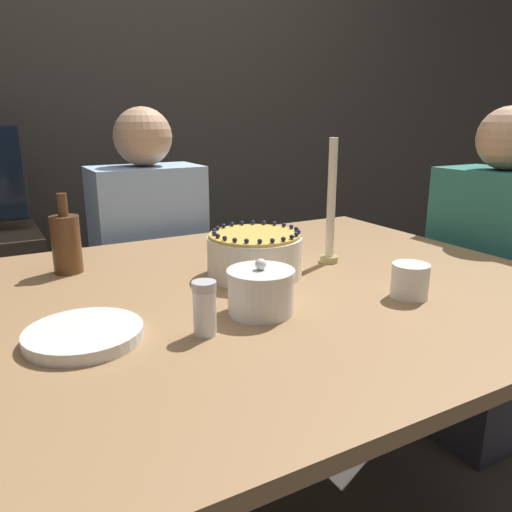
{
  "coord_description": "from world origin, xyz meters",
  "views": [
    {
      "loc": [
        -0.61,
        -1.01,
        1.16
      ],
      "look_at": [
        0.0,
        0.08,
        0.81
      ],
      "focal_mm": 35.0,
      "sensor_mm": 36.0,
      "label": 1
    }
  ],
  "objects_px": {
    "sugar_shaker": "(205,308)",
    "person_man_blue_shirt": "(152,286)",
    "candle": "(331,212)",
    "bottle": "(66,243)",
    "person_woman_floral": "(487,304)",
    "sugar_bowl": "(261,291)",
    "cake": "(256,254)"
  },
  "relations": [
    {
      "from": "sugar_shaker",
      "to": "person_man_blue_shirt",
      "type": "distance_m",
      "value": 1.05
    },
    {
      "from": "candle",
      "to": "bottle",
      "type": "bearing_deg",
      "value": 158.4
    },
    {
      "from": "person_man_blue_shirt",
      "to": "person_woman_floral",
      "type": "height_order",
      "value": "same"
    },
    {
      "from": "bottle",
      "to": "person_man_blue_shirt",
      "type": "xyz_separation_m",
      "value": [
        0.36,
        0.45,
        -0.32
      ]
    },
    {
      "from": "sugar_shaker",
      "to": "person_man_blue_shirt",
      "type": "bearing_deg",
      "value": 78.61
    },
    {
      "from": "cake",
      "to": "person_woman_floral",
      "type": "height_order",
      "value": "person_woman_floral"
    },
    {
      "from": "person_woman_floral",
      "to": "sugar_bowl",
      "type": "bearing_deg",
      "value": 100.14
    },
    {
      "from": "cake",
      "to": "candle",
      "type": "xyz_separation_m",
      "value": [
        0.24,
        0.01,
        0.09
      ]
    },
    {
      "from": "bottle",
      "to": "sugar_shaker",
      "type": "bearing_deg",
      "value": -73.69
    },
    {
      "from": "cake",
      "to": "bottle",
      "type": "distance_m",
      "value": 0.5
    },
    {
      "from": "candle",
      "to": "person_woman_floral",
      "type": "distance_m",
      "value": 0.78
    },
    {
      "from": "sugar_shaker",
      "to": "sugar_bowl",
      "type": "bearing_deg",
      "value": 16.49
    },
    {
      "from": "sugar_bowl",
      "to": "sugar_shaker",
      "type": "distance_m",
      "value": 0.15
    },
    {
      "from": "sugar_bowl",
      "to": "person_woman_floral",
      "type": "bearing_deg",
      "value": 10.14
    },
    {
      "from": "cake",
      "to": "sugar_shaker",
      "type": "height_order",
      "value": "cake"
    },
    {
      "from": "sugar_shaker",
      "to": "person_woman_floral",
      "type": "bearing_deg",
      "value": 10.94
    },
    {
      "from": "person_woman_floral",
      "to": "sugar_shaker",
      "type": "bearing_deg",
      "value": 100.94
    },
    {
      "from": "cake",
      "to": "sugar_shaker",
      "type": "bearing_deg",
      "value": -134.04
    },
    {
      "from": "candle",
      "to": "person_man_blue_shirt",
      "type": "height_order",
      "value": "person_man_blue_shirt"
    },
    {
      "from": "person_man_blue_shirt",
      "to": "person_woman_floral",
      "type": "relative_size",
      "value": 1.0
    },
    {
      "from": "cake",
      "to": "person_woman_floral",
      "type": "xyz_separation_m",
      "value": [
        0.91,
        -0.05,
        -0.29
      ]
    },
    {
      "from": "cake",
      "to": "sugar_bowl",
      "type": "xyz_separation_m",
      "value": [
        -0.12,
        -0.23,
        -0.01
      ]
    },
    {
      "from": "candle",
      "to": "bottle",
      "type": "height_order",
      "value": "candle"
    },
    {
      "from": "person_man_blue_shirt",
      "to": "sugar_bowl",
      "type": "bearing_deg",
      "value": 86.83
    },
    {
      "from": "candle",
      "to": "person_man_blue_shirt",
      "type": "xyz_separation_m",
      "value": [
        -0.31,
        0.71,
        -0.38
      ]
    },
    {
      "from": "sugar_bowl",
      "to": "bottle",
      "type": "height_order",
      "value": "bottle"
    },
    {
      "from": "cake",
      "to": "bottle",
      "type": "relative_size",
      "value": 1.16
    },
    {
      "from": "sugar_shaker",
      "to": "person_woman_floral",
      "type": "distance_m",
      "value": 1.23
    },
    {
      "from": "candle",
      "to": "sugar_bowl",
      "type": "bearing_deg",
      "value": -146.83
    },
    {
      "from": "candle",
      "to": "bottle",
      "type": "relative_size",
      "value": 1.64
    },
    {
      "from": "cake",
      "to": "sugar_bowl",
      "type": "relative_size",
      "value": 1.71
    },
    {
      "from": "sugar_shaker",
      "to": "candle",
      "type": "bearing_deg",
      "value": 28.81
    }
  ]
}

